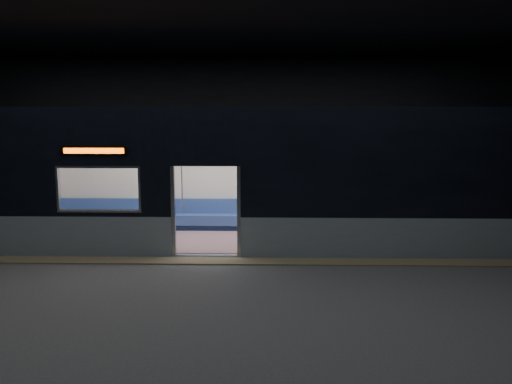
{
  "coord_description": "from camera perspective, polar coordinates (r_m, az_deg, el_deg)",
  "views": [
    {
      "loc": [
        1.41,
        -10.85,
        3.32
      ],
      "look_at": [
        1.09,
        2.3,
        1.28
      ],
      "focal_mm": 38.0,
      "sensor_mm": 36.0,
      "label": 1
    }
  ],
  "objects": [
    {
      "name": "tactile_strip",
      "position": [
        11.96,
        -5.5,
        -7.26
      ],
      "size": [
        22.8,
        0.5,
        0.03
      ],
      "primitive_type": "cube",
      "color": "#8C7F59",
      "rests_on": "station_floor"
    },
    {
      "name": "station_floor",
      "position": [
        11.44,
        -5.82,
        -8.12
      ],
      "size": [
        24.0,
        14.0,
        0.01
      ],
      "primitive_type": "cube",
      "color": "#47494C",
      "rests_on": "ground"
    },
    {
      "name": "station_envelope",
      "position": [
        10.95,
        -6.13,
        10.58
      ],
      "size": [
        24.0,
        14.0,
        5.0
      ],
      "color": "black",
      "rests_on": "station_floor"
    },
    {
      "name": "transit_map",
      "position": [
        14.84,
        4.06,
        1.56
      ],
      "size": [
        0.91,
        0.03,
        0.59
      ],
      "primitive_type": "cube",
      "color": "white",
      "rests_on": "metro_car"
    },
    {
      "name": "metro_car",
      "position": [
        13.55,
        -4.61,
        2.55
      ],
      "size": [
        18.0,
        3.04,
        3.35
      ],
      "color": "#939FAF",
      "rests_on": "station_floor"
    },
    {
      "name": "handbag",
      "position": [
        14.45,
        4.75,
        -1.78
      ],
      "size": [
        0.27,
        0.23,
        0.13
      ],
      "primitive_type": "cube",
      "rotation": [
        0.0,
        0.0,
        -0.08
      ],
      "color": "black",
      "rests_on": "passenger"
    },
    {
      "name": "passenger",
      "position": [
        14.65,
        4.65,
        -1.16
      ],
      "size": [
        0.4,
        0.68,
        1.34
      ],
      "rotation": [
        0.0,
        0.0,
        0.1
      ],
      "color": "black",
      "rests_on": "metro_car"
    }
  ]
}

